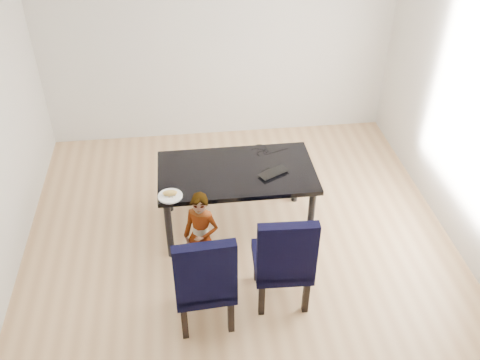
{
  "coord_description": "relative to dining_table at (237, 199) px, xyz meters",
  "views": [
    {
      "loc": [
        -0.5,
        -3.9,
        3.91
      ],
      "look_at": [
        0.0,
        0.2,
        0.85
      ],
      "focal_mm": 40.0,
      "sensor_mm": 36.0,
      "label": 1
    }
  ],
  "objects": [
    {
      "name": "floor",
      "position": [
        0.0,
        -0.5,
        -0.38
      ],
      "size": [
        4.5,
        5.0,
        0.01
      ],
      "primitive_type": "cube",
      "color": "tan",
      "rests_on": "ground"
    },
    {
      "name": "wall_back",
      "position": [
        0.0,
        2.0,
        0.98
      ],
      "size": [
        4.5,
        0.01,
        2.7
      ],
      "primitive_type": "cube",
      "color": "silver",
      "rests_on": "ground"
    },
    {
      "name": "dining_table",
      "position": [
        0.0,
        0.0,
        0.0
      ],
      "size": [
        1.6,
        0.9,
        0.75
      ],
      "primitive_type": "cube",
      "color": "black",
      "rests_on": "floor"
    },
    {
      "name": "chair_left",
      "position": [
        -0.42,
        -1.18,
        0.16
      ],
      "size": [
        0.54,
        0.56,
        1.06
      ],
      "primitive_type": "cube",
      "rotation": [
        0.0,
        0.0,
        0.06
      ],
      "color": "black",
      "rests_on": "floor"
    },
    {
      "name": "chair_right",
      "position": [
        0.29,
        -1.02,
        0.16
      ],
      "size": [
        0.53,
        0.55,
        1.06
      ],
      "primitive_type": "cube",
      "rotation": [
        0.0,
        0.0,
        -0.05
      ],
      "color": "black",
      "rests_on": "floor"
    },
    {
      "name": "child",
      "position": [
        -0.41,
        -0.65,
        0.1
      ],
      "size": [
        0.41,
        0.35,
        0.96
      ],
      "primitive_type": "imported",
      "rotation": [
        0.0,
        0.0,
        -0.42
      ],
      "color": "orange",
      "rests_on": "floor"
    },
    {
      "name": "plate",
      "position": [
        -0.68,
        -0.35,
        0.38
      ],
      "size": [
        0.3,
        0.3,
        0.01
      ],
      "primitive_type": "cylinder",
      "rotation": [
        0.0,
        0.0,
        -0.31
      ],
      "color": "silver",
      "rests_on": "dining_table"
    },
    {
      "name": "sandwich",
      "position": [
        -0.68,
        -0.35,
        0.42
      ],
      "size": [
        0.16,
        0.12,
        0.06
      ],
      "primitive_type": "ellipsoid",
      "rotation": [
        0.0,
        0.0,
        0.4
      ],
      "color": "gold",
      "rests_on": "plate"
    },
    {
      "name": "laptop",
      "position": [
        0.34,
        -0.07,
        0.39
      ],
      "size": [
        0.37,
        0.33,
        0.02
      ],
      "primitive_type": "imported",
      "rotation": [
        0.0,
        0.0,
        3.63
      ],
      "color": "black",
      "rests_on": "dining_table"
    },
    {
      "name": "cable_tangle",
      "position": [
        0.32,
        0.29,
        0.38
      ],
      "size": [
        0.14,
        0.14,
        0.01
      ],
      "primitive_type": "torus",
      "rotation": [
        0.0,
        0.0,
        0.06
      ],
      "color": "black",
      "rests_on": "dining_table"
    }
  ]
}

